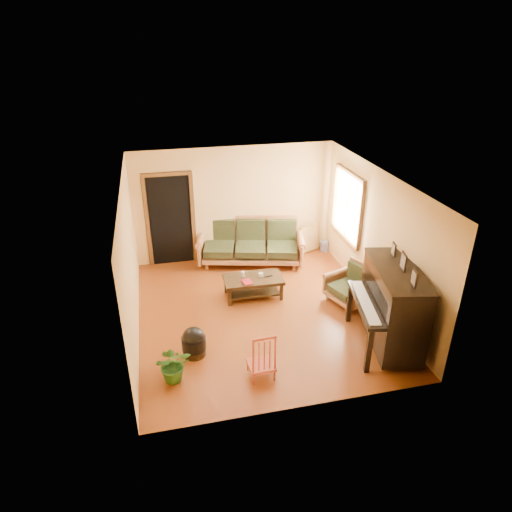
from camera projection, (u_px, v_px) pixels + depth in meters
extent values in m
plane|color=#5E270C|center=(260.00, 312.00, 8.68)|extent=(5.00, 5.00, 0.00)
cube|color=black|center=(170.00, 221.00, 10.09)|extent=(1.08, 0.16, 2.05)
cube|color=white|center=(348.00, 206.00, 9.59)|extent=(0.12, 1.36, 1.46)
cube|color=#9C5F39|center=(251.00, 243.00, 10.29)|extent=(2.52, 1.53, 1.01)
cube|color=black|center=(253.00, 287.00, 9.11)|extent=(1.17, 0.66, 0.42)
cube|color=#9C5F39|center=(348.00, 285.00, 8.82)|extent=(0.98, 1.01, 0.80)
cube|color=black|center=(393.00, 308.00, 7.49)|extent=(1.27, 1.79, 1.44)
cylinder|color=black|center=(194.00, 345.00, 7.47)|extent=(0.44, 0.44, 0.38)
cube|color=maroon|center=(261.00, 354.00, 6.91)|extent=(0.41, 0.45, 0.84)
cube|color=#B98A3D|center=(310.00, 238.00, 10.94)|extent=(0.51, 0.29, 0.67)
cylinder|color=#304691|center=(324.00, 246.00, 11.03)|extent=(0.25, 0.25, 0.24)
imported|color=#245618|center=(174.00, 364.00, 6.88)|extent=(0.56, 0.49, 0.59)
imported|color=maroon|center=(243.00, 283.00, 8.81)|extent=(0.21, 0.26, 0.02)
cylinder|color=silver|center=(243.00, 274.00, 9.03)|extent=(0.08, 0.08, 0.11)
cylinder|color=silver|center=(261.00, 275.00, 9.07)|extent=(0.12, 0.12, 0.06)
cube|color=black|center=(268.00, 276.00, 9.07)|extent=(0.16, 0.08, 0.02)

